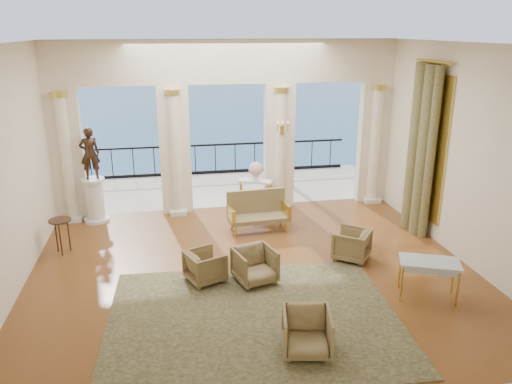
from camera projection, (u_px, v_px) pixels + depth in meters
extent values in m
plane|color=#47270D|center=(253.00, 271.00, 10.26)|extent=(9.00, 9.00, 0.00)
plane|color=white|center=(313.00, 255.00, 5.82)|extent=(9.00, 0.00, 9.00)
plane|color=white|center=(2.00, 178.00, 8.79)|extent=(0.00, 8.00, 8.00)
plane|color=white|center=(467.00, 156.00, 10.32)|extent=(0.00, 8.00, 8.00)
plane|color=white|center=(253.00, 44.00, 8.85)|extent=(9.00, 9.00, 0.00)
cube|color=#F9E6CB|center=(226.00, 62.00, 12.62)|extent=(9.00, 0.30, 1.10)
cube|color=#F9E6CB|center=(67.00, 155.00, 12.62)|extent=(0.80, 0.30, 3.40)
cylinder|color=#F9E6CB|center=(67.00, 161.00, 12.49)|extent=(0.28, 0.28, 3.20)
cylinder|color=gold|center=(58.00, 94.00, 11.97)|extent=(0.40, 0.40, 0.12)
cube|color=silver|center=(74.00, 218.00, 12.97)|extent=(0.45, 0.45, 0.12)
cube|color=#F9E6CB|center=(175.00, 151.00, 13.08)|extent=(0.80, 0.30, 3.40)
cylinder|color=#F9E6CB|center=(175.00, 156.00, 12.95)|extent=(0.28, 0.28, 3.20)
cylinder|color=gold|center=(172.00, 92.00, 12.43)|extent=(0.40, 0.40, 0.12)
cube|color=silver|center=(178.00, 211.00, 13.43)|extent=(0.45, 0.45, 0.12)
cube|color=#F9E6CB|center=(279.00, 146.00, 13.56)|extent=(0.80, 0.30, 3.40)
cylinder|color=#F9E6CB|center=(280.00, 151.00, 13.42)|extent=(0.28, 0.28, 3.20)
cylinder|color=gold|center=(281.00, 89.00, 12.91)|extent=(0.40, 0.40, 0.12)
cube|color=silver|center=(280.00, 205.00, 13.91)|extent=(0.45, 0.45, 0.12)
cube|color=#F9E6CB|center=(373.00, 142.00, 14.02)|extent=(0.80, 0.30, 3.40)
cylinder|color=#F9E6CB|center=(375.00, 147.00, 13.89)|extent=(0.28, 0.28, 3.20)
cylinder|color=gold|center=(379.00, 87.00, 13.37)|extent=(0.40, 0.40, 0.12)
cube|color=silver|center=(371.00, 199.00, 14.37)|extent=(0.45, 0.45, 0.12)
cube|color=#B7B19A|center=(221.00, 189.00, 15.69)|extent=(10.00, 3.60, 0.10)
cube|color=black|center=(215.00, 145.00, 16.86)|extent=(9.00, 0.06, 0.06)
cube|color=black|center=(216.00, 172.00, 17.16)|extent=(9.00, 0.06, 0.10)
cylinder|color=black|center=(215.00, 159.00, 17.01)|extent=(0.03, 0.03, 1.00)
cylinder|color=black|center=(91.00, 165.00, 16.32)|extent=(0.03, 0.03, 1.00)
cylinder|color=black|center=(330.00, 154.00, 17.71)|extent=(0.03, 0.03, 1.00)
cylinder|color=#4C3823|center=(278.00, 114.00, 16.11)|extent=(0.20, 0.20, 4.20)
plane|color=#246792|center=(177.00, 110.00, 68.18)|extent=(160.00, 160.00, 0.00)
cylinder|color=brown|center=(431.00, 156.00, 11.35)|extent=(0.26, 0.26, 4.00)
cylinder|color=brown|center=(420.00, 151.00, 11.76)|extent=(0.32, 0.32, 4.00)
cylinder|color=brown|center=(412.00, 147.00, 12.19)|extent=(0.26, 0.26, 4.00)
cylinder|color=gold|center=(433.00, 62.00, 11.13)|extent=(0.08, 1.40, 0.08)
cube|color=gold|center=(428.00, 147.00, 11.76)|extent=(0.04, 1.60, 3.40)
cube|color=gold|center=(282.00, 130.00, 13.11)|extent=(0.10, 0.04, 0.25)
cylinder|color=gold|center=(278.00, 127.00, 12.98)|extent=(0.02, 0.02, 0.22)
cylinder|color=gold|center=(283.00, 127.00, 13.00)|extent=(0.02, 0.02, 0.22)
cylinder|color=gold|center=(288.00, 127.00, 13.02)|extent=(0.02, 0.02, 0.22)
cube|color=#272D15|center=(253.00, 319.00, 8.58)|extent=(5.15, 4.10, 0.02)
imported|color=#4B3B21|center=(255.00, 264.00, 9.75)|extent=(0.90, 0.87, 0.76)
imported|color=#4B3B21|center=(307.00, 330.00, 7.61)|extent=(0.85, 0.82, 0.76)
imported|color=#4B3B21|center=(352.00, 243.00, 10.71)|extent=(0.96, 0.97, 0.73)
imported|color=#4B3B21|center=(205.00, 265.00, 9.78)|extent=(0.84, 0.86, 0.69)
cube|color=#4B3B21|center=(259.00, 218.00, 12.21)|extent=(1.52, 0.70, 0.11)
cube|color=#4B3B21|center=(256.00, 201.00, 12.36)|extent=(1.48, 0.19, 0.60)
cube|color=gold|center=(231.00, 213.00, 11.99)|extent=(0.13, 0.61, 0.28)
cube|color=gold|center=(286.00, 208.00, 12.31)|extent=(0.13, 0.61, 0.28)
cylinder|color=gold|center=(236.00, 232.00, 11.90)|extent=(0.05, 0.05, 0.27)
cylinder|color=gold|center=(286.00, 227.00, 12.20)|extent=(0.05, 0.05, 0.27)
cylinder|color=gold|center=(232.00, 224.00, 12.34)|extent=(0.05, 0.05, 0.27)
cylinder|color=gold|center=(281.00, 220.00, 12.64)|extent=(0.05, 0.05, 0.27)
cube|color=#ADC4D5|center=(430.00, 262.00, 9.08)|extent=(1.20, 0.94, 0.05)
cylinder|color=gold|center=(402.00, 284.00, 9.07)|extent=(0.04, 0.04, 0.68)
cylinder|color=gold|center=(458.00, 289.00, 8.88)|extent=(0.04, 0.04, 0.68)
cylinder|color=gold|center=(400.00, 272.00, 9.52)|extent=(0.04, 0.04, 0.68)
cylinder|color=gold|center=(453.00, 276.00, 9.33)|extent=(0.04, 0.04, 0.68)
cylinder|color=silver|center=(97.00, 219.00, 12.92)|extent=(0.63, 0.63, 0.08)
cylinder|color=silver|center=(95.00, 200.00, 12.75)|extent=(0.46, 0.46, 1.00)
cylinder|color=silver|center=(93.00, 180.00, 12.58)|extent=(0.59, 0.59, 0.06)
imported|color=#322016|center=(90.00, 153.00, 12.37)|extent=(0.52, 0.38, 1.31)
cube|color=silver|center=(256.00, 181.00, 13.43)|extent=(0.97, 0.69, 0.05)
cylinder|color=gold|center=(240.00, 197.00, 13.54)|extent=(0.04, 0.04, 0.81)
cylinder|color=gold|center=(269.00, 199.00, 13.36)|extent=(0.04, 0.04, 0.81)
cylinder|color=gold|center=(243.00, 194.00, 13.78)|extent=(0.04, 0.04, 0.81)
cylinder|color=gold|center=(271.00, 196.00, 13.59)|extent=(0.04, 0.04, 0.81)
cylinder|color=white|center=(256.00, 176.00, 13.39)|extent=(0.19, 0.19, 0.24)
sphere|color=#CC8D91|center=(256.00, 169.00, 13.33)|extent=(0.38, 0.38, 0.38)
cylinder|color=black|center=(60.00, 220.00, 10.88)|extent=(0.48, 0.48, 0.03)
cylinder|color=black|center=(69.00, 235.00, 11.10)|extent=(0.03, 0.03, 0.75)
cylinder|color=black|center=(56.00, 236.00, 11.06)|extent=(0.03, 0.03, 0.75)
cylinder|color=black|center=(60.00, 240.00, 10.86)|extent=(0.03, 0.03, 0.75)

